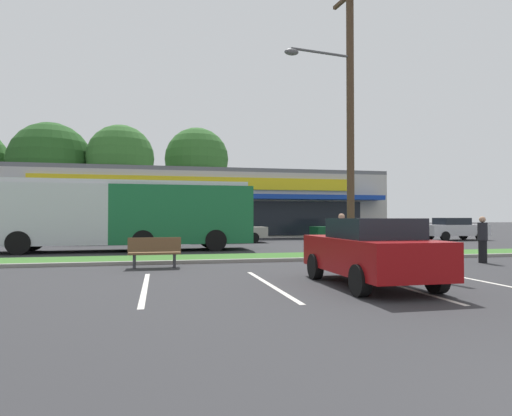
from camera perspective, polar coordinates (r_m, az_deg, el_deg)
grass_median at (r=16.84m, az=1.21°, el=-6.36°), size 56.00×2.20×0.12m
curb_lip at (r=15.66m, az=2.27°, el=-6.75°), size 56.00×0.24×0.12m
parking_stripe_0 at (r=10.29m, az=-14.18°, el=-9.93°), size 0.12×4.80×0.01m
parking_stripe_1 at (r=10.38m, az=1.81°, el=-9.89°), size 0.12×4.80×0.01m
parking_stripe_2 at (r=10.78m, az=17.71°, el=-9.50°), size 0.12×4.80×0.01m
parking_stripe_3 at (r=12.78m, az=25.33°, el=-8.14°), size 0.12×4.80×0.01m
storefront_building at (r=39.30m, az=-7.91°, el=0.37°), size 29.76×15.08×5.31m
tree_left at (r=47.28m, az=-25.06°, el=5.28°), size 7.84×7.84×10.76m
tree_mid_left at (r=45.01m, az=-17.14°, el=6.17°), size 6.43×6.43×10.55m
tree_mid at (r=49.75m, az=-7.67°, el=6.21°), size 7.03×7.03×11.53m
utility_pole at (r=18.43m, az=11.76°, el=12.50°), size 3.09×2.40×11.16m
city_bus at (r=21.47m, az=-16.77°, el=-0.64°), size 11.98×2.92×3.25m
bus_stop_bench at (r=14.07m, az=-12.99°, el=-5.53°), size 1.60×0.45×0.95m
car_1 at (r=30.82m, az=11.24°, el=-2.72°), size 4.21×1.87×1.47m
car_2 at (r=10.46m, az=14.57°, el=-5.40°), size 1.93×4.10×1.55m
car_3 at (r=27.47m, az=-19.77°, el=-2.85°), size 4.28×1.98×1.44m
car_4 at (r=33.36m, az=24.24°, el=-2.45°), size 4.36×1.94×1.54m
car_5 at (r=27.52m, az=-3.70°, el=-2.96°), size 4.68×1.90×1.39m
pedestrian_near_bench at (r=15.57m, az=11.02°, el=-3.82°), size 0.34×0.34×1.70m
pedestrian_by_pole at (r=17.10m, az=27.27°, el=-3.64°), size 0.32×0.32×1.60m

